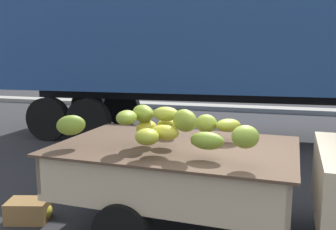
{
  "coord_description": "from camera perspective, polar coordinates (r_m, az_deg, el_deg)",
  "views": [
    {
      "loc": [
        0.07,
        -3.97,
        2.18
      ],
      "look_at": [
        -1.31,
        0.89,
        1.33
      ],
      "focal_mm": 39.83,
      "sensor_mm": 36.0,
      "label": 1
    }
  ],
  "objects": [
    {
      "name": "curb_strip",
      "position": [
        14.36,
        15.44,
        0.81
      ],
      "size": [
        80.0,
        0.8,
        0.16
      ],
      "primitive_type": "cube",
      "color": "gray",
      "rests_on": "ground"
    },
    {
      "name": "semi_trailer",
      "position": [
        9.49,
        10.97,
        11.57
      ],
      "size": [
        12.12,
        3.21,
        3.95
      ],
      "rotation": [
        0.0,
        0.0,
        0.05
      ],
      "color": "navy",
      "rests_on": "ground"
    },
    {
      "name": "fallen_banana_bunch_near_tailgate",
      "position": [
        5.31,
        -18.91,
        -13.94
      ],
      "size": [
        0.29,
        0.39,
        0.22
      ],
      "primitive_type": "ellipsoid",
      "rotation": [
        0.0,
        0.0,
        4.6
      ],
      "color": "gold",
      "rests_on": "ground"
    },
    {
      "name": "produce_crate",
      "position": [
        5.35,
        -20.61,
        -13.53
      ],
      "size": [
        0.6,
        0.48,
        0.28
      ],
      "primitive_type": "cube",
      "rotation": [
        0.0,
        0.0,
        0.26
      ],
      "color": "olive",
      "rests_on": "ground"
    }
  ]
}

